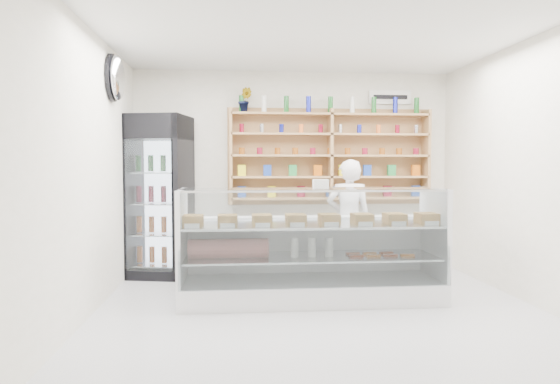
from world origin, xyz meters
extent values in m
plane|color=silver|center=(0.00, 0.00, 0.00)|extent=(5.00, 5.00, 0.00)
plane|color=white|center=(0.00, 0.00, 2.80)|extent=(5.00, 5.00, 0.00)
plane|color=white|center=(0.00, 2.50, 1.40)|extent=(4.50, 0.00, 4.50)
plane|color=white|center=(0.00, -2.50, 1.40)|extent=(4.50, 0.00, 4.50)
plane|color=white|center=(-2.25, 0.00, 1.40)|extent=(0.00, 5.00, 5.00)
plane|color=white|center=(2.25, 0.00, 1.40)|extent=(0.00, 5.00, 5.00)
cube|color=white|center=(-0.03, 0.64, 0.12)|extent=(2.80, 0.79, 0.23)
cube|color=white|center=(-0.03, 1.00, 0.53)|extent=(2.80, 0.05, 0.59)
cube|color=silver|center=(-0.03, 0.64, 0.48)|extent=(2.69, 0.70, 0.02)
cube|color=silver|center=(-0.03, 0.64, 0.82)|extent=(2.74, 0.73, 0.02)
cube|color=silver|center=(-0.03, 0.26, 0.72)|extent=(2.74, 0.11, 0.98)
cube|color=silver|center=(-0.03, 0.59, 1.21)|extent=(2.74, 0.55, 0.01)
imported|color=silver|center=(0.60, 1.61, 0.77)|extent=(0.60, 0.44, 1.54)
cube|color=black|center=(-1.85, 2.06, 1.06)|extent=(0.90, 0.88, 2.11)
cube|color=#340435|center=(-1.78, 1.72, 1.96)|extent=(0.74, 0.18, 0.30)
cube|color=silver|center=(-1.77, 1.71, 0.96)|extent=(0.63, 0.14, 1.67)
cube|color=#A57F4D|center=(-0.90, 2.34, 1.59)|extent=(0.04, 0.28, 1.33)
cube|color=#A57F4D|center=(0.50, 2.34, 1.59)|extent=(0.04, 0.28, 1.33)
cube|color=#A57F4D|center=(1.90, 2.34, 1.59)|extent=(0.04, 0.28, 1.33)
cube|color=#A57F4D|center=(0.50, 2.34, 1.00)|extent=(2.80, 0.28, 0.03)
cube|color=#A57F4D|center=(0.50, 2.34, 1.30)|extent=(2.80, 0.28, 0.03)
cube|color=#A57F4D|center=(0.50, 2.34, 1.60)|extent=(2.80, 0.28, 0.03)
cube|color=#A57F4D|center=(0.50, 2.34, 1.90)|extent=(2.80, 0.28, 0.03)
cube|color=#A57F4D|center=(0.50, 2.34, 2.18)|extent=(2.80, 0.28, 0.03)
imported|color=#1E6626|center=(-0.70, 2.34, 2.37)|extent=(0.21, 0.18, 0.34)
ellipsoid|color=silver|center=(-2.17, 1.20, 2.45)|extent=(0.15, 0.50, 0.50)
cube|color=white|center=(1.40, 2.47, 2.45)|extent=(0.62, 0.03, 0.20)
camera|label=1|loc=(-0.85, -4.64, 1.46)|focal=32.00mm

